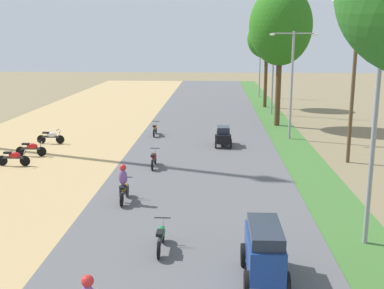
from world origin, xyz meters
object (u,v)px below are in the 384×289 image
object	(u,v)px
streetlamp_far	(273,61)
motorbike_ahead_fifth	(155,128)
streetlamp_farthest	(260,60)
motorbike_ahead_second	(161,236)
streetlamp_near	(376,106)
car_van_blue	(264,249)
streetlamp_mid	(292,77)
motorbike_ahead_third	(124,184)
utility_pole_near	(353,82)
parked_motorbike_fourth	(31,148)
parked_motorbike_fifth	(51,136)
parked_motorbike_third	(14,157)
median_tree_second	(281,26)
motorbike_ahead_fourth	(154,158)
median_tree_third	(267,39)
car_hatchback_black	(223,135)

from	to	relation	value
streetlamp_far	motorbike_ahead_fifth	distance (m)	14.47
streetlamp_farthest	motorbike_ahead_second	xyz separation A→B (m)	(-6.77, -41.60, -3.77)
streetlamp_near	car_van_blue	distance (m)	5.86
streetlamp_mid	motorbike_ahead_third	size ratio (longest dim) A/B	3.98
utility_pole_near	streetlamp_near	bearing A→B (deg)	-102.03
parked_motorbike_fourth	parked_motorbike_fifth	distance (m)	3.36
parked_motorbike_third	motorbike_ahead_third	size ratio (longest dim) A/B	1.00
median_tree_second	streetlamp_far	bearing A→B (deg)	87.77
streetlamp_mid	motorbike_ahead_third	bearing A→B (deg)	-123.33
parked_motorbike_fourth	motorbike_ahead_second	xyz separation A→B (m)	(8.95, -12.23, 0.02)
parked_motorbike_fifth	car_van_blue	xyz separation A→B (m)	(12.06, -17.41, 0.47)
utility_pole_near	motorbike_ahead_second	world-z (taller)	utility_pole_near
streetlamp_near	utility_pole_near	xyz separation A→B (m)	(2.34, 10.98, -0.19)
utility_pole_near	parked_motorbike_fifth	bearing A→B (deg)	168.50
parked_motorbike_fourth	parked_motorbike_third	bearing A→B (deg)	-93.30
median_tree_second	streetlamp_near	distance (m)	22.27
streetlamp_far	motorbike_ahead_fifth	xyz separation A→B (m)	(-9.29, -10.25, -4.23)
motorbike_ahead_fourth	parked_motorbike_fifth	bearing A→B (deg)	143.47
median_tree_third	motorbike_ahead_third	size ratio (longest dim) A/B	4.73
motorbike_ahead_second	motorbike_ahead_fourth	size ratio (longest dim) A/B	1.00
motorbike_ahead_second	motorbike_ahead_third	xyz separation A→B (m)	(-2.05, 4.53, 0.28)
parked_motorbike_fourth	streetlamp_mid	size ratio (longest dim) A/B	0.25
parked_motorbike_third	streetlamp_near	xyz separation A→B (m)	(15.85, -9.12, 4.13)
parked_motorbike_fifth	motorbike_ahead_second	world-z (taller)	motorbike_ahead_second
streetlamp_mid	streetlamp_farthest	size ratio (longest dim) A/B	0.97
parked_motorbike_fifth	utility_pole_near	bearing A→B (deg)	-11.50
motorbike_ahead_second	streetlamp_near	bearing A→B (deg)	7.86
streetlamp_far	motorbike_ahead_fourth	distance (m)	20.86
streetlamp_farthest	car_van_blue	bearing A→B (deg)	-94.82
car_van_blue	car_hatchback_black	size ratio (longest dim) A/B	1.20
car_hatchback_black	motorbike_ahead_second	size ratio (longest dim) A/B	1.11
motorbike_ahead_fifth	utility_pole_near	bearing A→B (deg)	-29.56
median_tree_third	motorbike_ahead_fifth	world-z (taller)	median_tree_third
streetlamp_near	motorbike_ahead_second	size ratio (longest dim) A/B	4.47
parked_motorbike_third	utility_pole_near	bearing A→B (deg)	5.83
streetlamp_far	car_van_blue	distance (m)	31.03
utility_pole_near	car_hatchback_black	distance (m)	8.60
parked_motorbike_fourth	median_tree_third	distance (m)	26.85
streetlamp_near	motorbike_ahead_second	distance (m)	7.98
streetlamp_farthest	motorbike_ahead_second	world-z (taller)	streetlamp_farthest
median_tree_second	streetlamp_far	xyz separation A→B (m)	(0.22, 5.76, -2.83)
parked_motorbike_fourth	motorbike_ahead_fifth	bearing A→B (deg)	44.33
motorbike_ahead_fourth	motorbike_ahead_fifth	size ratio (longest dim) A/B	1.00
motorbike_ahead_second	motorbike_ahead_third	size ratio (longest dim) A/B	1.00
car_hatchback_black	streetlamp_near	bearing A→B (deg)	-72.61
motorbike_ahead_third	motorbike_ahead_fifth	size ratio (longest dim) A/B	1.00
median_tree_second	motorbike_ahead_fifth	bearing A→B (deg)	-153.64
car_hatchback_black	motorbike_ahead_fifth	bearing A→B (deg)	147.19
median_tree_third	streetlamp_mid	size ratio (longest dim) A/B	1.19
median_tree_second	utility_pole_near	world-z (taller)	median_tree_second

